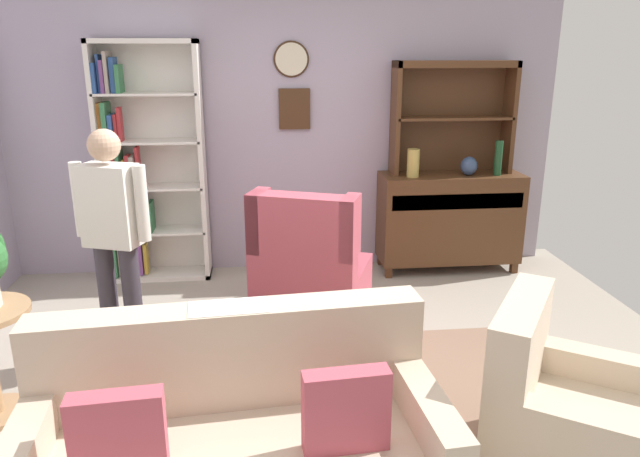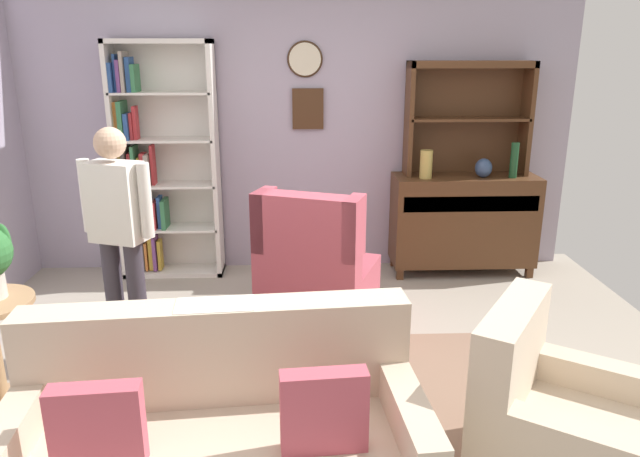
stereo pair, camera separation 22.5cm
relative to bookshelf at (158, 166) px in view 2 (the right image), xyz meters
The scene contains 16 objects.
ground_plane 2.54m from the bookshelf, 56.61° to the right, with size 5.40×4.60×0.02m, color #9E9384.
wall_back 1.35m from the bookshelf, ahead, with size 5.00×0.09×2.80m.
area_rug 2.87m from the bookshelf, 56.57° to the right, with size 2.95×1.79×0.01m, color #846651.
bookshelf is the anchor object (origin of this frame).
sideboard 2.82m from the bookshelf, ahead, with size 1.30×0.45×0.92m.
sideboard_hutch 2.82m from the bookshelf, ahead, with size 1.10×0.26×1.00m.
vase_tall 2.39m from the bookshelf, ahead, with size 0.11×0.11×0.25m, color tan.
vase_round 2.90m from the bookshelf, ahead, with size 0.15×0.15×0.17m, color #33476B.
bottle_wine 3.17m from the bookshelf, ahead, with size 0.07×0.07×0.31m, color #194223.
couch_floral 3.22m from the bookshelf, 73.80° to the right, with size 1.86×0.99×0.90m.
armchair_floral 3.89m from the bookshelf, 49.94° to the right, with size 1.07×1.06×0.88m.
wingback_chair 1.86m from the bookshelf, 38.09° to the right, with size 1.02×1.03×1.05m.
potted_plant_small 2.14m from the bookshelf, 92.55° to the right, with size 0.21×0.21×0.30m.
person_reading 1.54m from the bookshelf, 87.12° to the right, with size 0.52×0.30×1.56m.
coffee_table 2.35m from the bookshelf, 66.29° to the right, with size 0.80×0.50×0.42m.
book_stack 2.35m from the bookshelf, 64.04° to the right, with size 0.17×0.14×0.06m.
Camera 2 is at (-0.04, -3.31, 2.03)m, focal length 33.12 mm.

